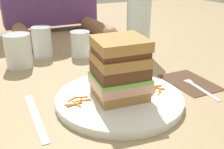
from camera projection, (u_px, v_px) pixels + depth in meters
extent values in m
plane|color=#9E8460|center=(121.00, 104.00, 0.59)|extent=(3.00, 3.00, 0.00)
cylinder|color=white|center=(118.00, 99.00, 0.59)|extent=(0.28, 0.28, 0.02)
cube|color=#A87A42|center=(118.00, 92.00, 0.58)|extent=(0.11, 0.11, 0.02)
cube|color=#E0A393|center=(118.00, 83.00, 0.57)|extent=(0.12, 0.11, 0.02)
cube|color=#7AB74C|center=(118.00, 77.00, 0.57)|extent=(0.12, 0.11, 0.01)
cube|color=#56331E|center=(118.00, 70.00, 0.56)|extent=(0.11, 0.11, 0.03)
cube|color=#A87A42|center=(118.00, 59.00, 0.55)|extent=(0.11, 0.11, 0.02)
cube|color=#56331E|center=(118.00, 51.00, 0.55)|extent=(0.11, 0.10, 0.01)
cube|color=#A87A42|center=(120.00, 43.00, 0.54)|extent=(0.12, 0.11, 0.02)
cylinder|color=orange|center=(77.00, 104.00, 0.55)|extent=(0.01, 0.03, 0.00)
cylinder|color=orange|center=(74.00, 105.00, 0.55)|extent=(0.03, 0.01, 0.00)
cylinder|color=orange|center=(86.00, 100.00, 0.57)|extent=(0.02, 0.00, 0.00)
cylinder|color=orange|center=(80.00, 101.00, 0.56)|extent=(0.02, 0.02, 0.00)
cylinder|color=orange|center=(84.00, 100.00, 0.56)|extent=(0.03, 0.01, 0.00)
cylinder|color=orange|center=(72.00, 99.00, 0.57)|extent=(0.02, 0.01, 0.00)
cylinder|color=orange|center=(81.00, 97.00, 0.58)|extent=(0.03, 0.01, 0.00)
cylinder|color=orange|center=(71.00, 104.00, 0.55)|extent=(0.03, 0.01, 0.00)
cylinder|color=orange|center=(157.00, 87.00, 0.62)|extent=(0.02, 0.03, 0.00)
cylinder|color=orange|center=(161.00, 90.00, 0.61)|extent=(0.01, 0.02, 0.00)
cylinder|color=orange|center=(149.00, 90.00, 0.61)|extent=(0.03, 0.01, 0.00)
cylinder|color=orange|center=(159.00, 92.00, 0.60)|extent=(0.02, 0.03, 0.00)
cylinder|color=orange|center=(148.00, 88.00, 0.62)|extent=(0.03, 0.01, 0.00)
cylinder|color=orange|center=(155.00, 86.00, 0.63)|extent=(0.03, 0.01, 0.00)
cylinder|color=orange|center=(153.00, 93.00, 0.60)|extent=(0.02, 0.02, 0.00)
cube|color=#4C3323|center=(190.00, 82.00, 0.69)|extent=(0.10, 0.15, 0.00)
cube|color=silver|center=(204.00, 90.00, 0.64)|extent=(0.02, 0.11, 0.00)
cube|color=silver|center=(188.00, 80.00, 0.70)|extent=(0.02, 0.02, 0.00)
cylinder|color=silver|center=(185.00, 76.00, 0.72)|extent=(0.01, 0.04, 0.00)
cylinder|color=silver|center=(183.00, 76.00, 0.72)|extent=(0.01, 0.04, 0.00)
cylinder|color=silver|center=(181.00, 76.00, 0.72)|extent=(0.01, 0.04, 0.00)
cylinder|color=silver|center=(179.00, 76.00, 0.72)|extent=(0.01, 0.04, 0.00)
cube|color=silver|center=(41.00, 130.00, 0.49)|extent=(0.02, 0.10, 0.00)
cube|color=silver|center=(32.00, 105.00, 0.58)|extent=(0.02, 0.11, 0.00)
cylinder|color=white|center=(108.00, 53.00, 0.79)|extent=(0.08, 0.08, 0.08)
cylinder|color=orange|center=(108.00, 56.00, 0.79)|extent=(0.07, 0.07, 0.06)
cylinder|color=silver|center=(139.00, 23.00, 0.86)|extent=(0.08, 0.08, 0.22)
cylinder|color=silver|center=(19.00, 51.00, 0.78)|extent=(0.08, 0.08, 0.10)
cylinder|color=silver|center=(80.00, 44.00, 0.87)|extent=(0.06, 0.06, 0.08)
cylinder|color=silver|center=(42.00, 42.00, 0.87)|extent=(0.06, 0.06, 0.10)
cylinder|color=#936647|center=(24.00, 36.00, 1.02)|extent=(0.06, 0.25, 0.06)
cylinder|color=#936647|center=(98.00, 28.00, 1.14)|extent=(0.06, 0.25, 0.06)
sphere|color=#936647|center=(30.00, 45.00, 0.91)|extent=(0.06, 0.06, 0.06)
sphere|color=#936647|center=(110.00, 35.00, 1.04)|extent=(0.06, 0.06, 0.06)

